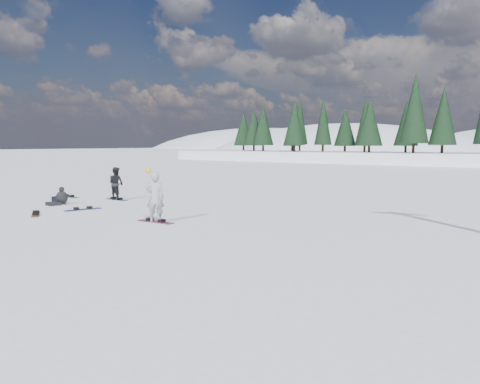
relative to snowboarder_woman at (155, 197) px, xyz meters
name	(u,v)px	position (x,y,z in m)	size (l,w,h in m)	color
ground	(129,213)	(-2.49, 0.87, -0.89)	(420.00, 420.00, 0.00)	white
snowboarder_woman	(155,197)	(0.00, 0.00, 0.00)	(0.77, 0.72, 1.91)	#AFAEB4
snowboarder_man	(116,183)	(-6.48, 3.36, -0.08)	(0.79, 0.61, 1.62)	black
seated_rider	(61,198)	(-7.00, 0.67, -0.58)	(0.72, 1.05, 0.81)	black
gear_bag	(57,200)	(-7.70, 0.93, -0.74)	(0.45, 0.30, 0.30)	black
snowboard_woman	(156,222)	(0.00, 0.00, -0.88)	(1.50, 0.28, 0.03)	#8D1E4C
snowboard_man	(117,200)	(-6.48, 3.36, -0.88)	(1.50, 0.28, 0.03)	#175F7F
snowboard_loose_c	(69,197)	(-9.43, 2.62, -0.88)	(1.50, 0.28, 0.03)	#156477
snowboard_loose_a	(83,209)	(-4.74, 0.28, -0.88)	(1.50, 0.28, 0.03)	navy
snowboard_loose_b	(36,214)	(-5.05, -1.62, -0.88)	(1.50, 0.28, 0.03)	brown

